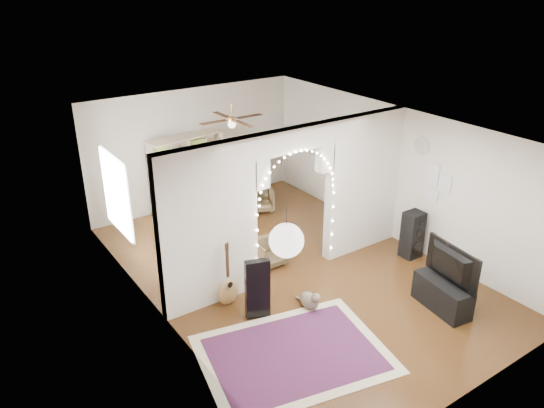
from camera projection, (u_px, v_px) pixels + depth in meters
floor at (292, 271)px, 9.68m from camera, size 7.50×7.50×0.00m
ceiling at (294, 127)px, 8.58m from camera, size 5.00×7.50×0.02m
wall_back at (194, 148)px, 11.95m from camera, size 5.00×0.02×2.70m
wall_front at (481, 308)px, 6.31m from camera, size 5.00×0.02×2.70m
wall_left at (157, 242)px, 7.83m from camera, size 0.02×7.50×2.70m
wall_right at (395, 174)px, 10.43m from camera, size 0.02×7.50×2.70m
divider_wall at (293, 199)px, 9.10m from camera, size 5.00×0.20×2.70m
fairy_lights at (298, 195)px, 8.95m from camera, size 1.64×0.04×1.60m
window at (116, 194)px, 9.14m from camera, size 0.04×1.20×1.40m
wall_clock at (422, 146)px, 9.66m from camera, size 0.03×0.31×0.31m
picture_frames at (435, 183)px, 9.61m from camera, size 0.02×0.50×0.70m
paper_lantern at (286, 241)px, 5.98m from camera, size 0.40×0.40×0.40m
ceiling_fan at (232, 119)px, 10.21m from camera, size 1.10×1.10×0.30m
area_rug at (294, 354)px, 7.58m from camera, size 2.96×2.45×0.02m
guitar_case at (257, 289)px, 8.22m from camera, size 0.41×0.24×1.01m
acoustic_guitar at (228, 282)px, 8.56m from camera, size 0.41×0.24×0.96m
tabby_cat at (310, 300)px, 8.56m from camera, size 0.26×0.57×0.38m
floor_speaker at (412, 235)px, 10.00m from camera, size 0.36×0.32×0.92m
media_console at (442, 295)px, 8.52m from camera, size 0.54×1.05×0.50m
tv at (447, 265)px, 8.29m from camera, size 0.29×1.08×0.62m
bookcase at (187, 174)px, 11.79m from camera, size 1.75×0.70×1.74m
dining_table at (239, 176)px, 12.18m from camera, size 1.27×0.90×0.76m
flower_vase at (238, 169)px, 12.11m from camera, size 0.20×0.20×0.19m
dining_chair_left at (269, 252)px, 9.81m from camera, size 0.53×0.55×0.50m
dining_chair_right at (260, 199)px, 12.01m from camera, size 0.77×0.78×0.55m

